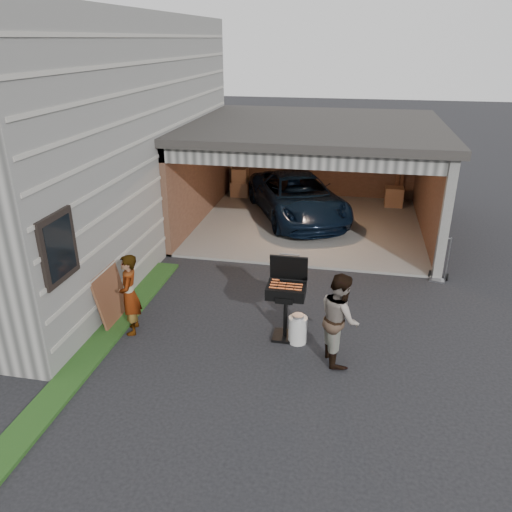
% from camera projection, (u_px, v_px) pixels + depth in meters
% --- Properties ---
extents(ground, '(80.00, 80.00, 0.00)m').
position_uv_depth(ground, '(230.00, 346.00, 8.73)').
color(ground, black).
rests_on(ground, ground).
extents(house, '(7.00, 11.00, 5.50)m').
position_uv_depth(house, '(31.00, 135.00, 12.29)').
color(house, '#474744').
rests_on(house, ground).
extents(groundcover_strip, '(0.50, 8.00, 0.06)m').
position_uv_depth(groundcover_strip, '(83.00, 363.00, 8.22)').
color(groundcover_strip, '#193814').
rests_on(groundcover_strip, ground).
extents(garage, '(6.80, 6.30, 2.90)m').
position_uv_depth(garage, '(314.00, 158.00, 13.95)').
color(garage, '#605E59').
rests_on(garage, ground).
extents(minivan, '(3.79, 5.02, 1.27)m').
position_uv_depth(minivan, '(297.00, 199.00, 14.62)').
color(minivan, black).
rests_on(minivan, ground).
extents(woman, '(0.51, 0.64, 1.52)m').
position_uv_depth(woman, '(130.00, 295.00, 8.88)').
color(woman, '#9DA9C6').
rests_on(woman, ground).
extents(man, '(0.81, 0.91, 1.57)m').
position_uv_depth(man, '(340.00, 318.00, 8.08)').
color(man, '#3E2418').
rests_on(man, ground).
extents(bbq_grill, '(0.67, 0.59, 1.49)m').
position_uv_depth(bbq_grill, '(286.00, 293.00, 8.67)').
color(bbq_grill, black).
rests_on(bbq_grill, ground).
extents(propane_tank, '(0.39, 0.39, 0.49)m').
position_uv_depth(propane_tank, '(298.00, 330.00, 8.77)').
color(propane_tank, silver).
rests_on(propane_tank, ground).
extents(plywood_panel, '(0.26, 0.94, 1.04)m').
position_uv_depth(plywood_panel, '(111.00, 296.00, 9.34)').
color(plywood_panel, '#4F2C1B').
rests_on(plywood_panel, ground).
extents(hand_truck, '(0.45, 0.39, 1.01)m').
position_uv_depth(hand_truck, '(439.00, 272.00, 11.07)').
color(hand_truck, gray).
rests_on(hand_truck, ground).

